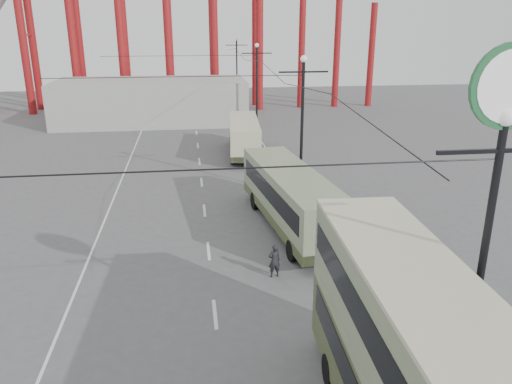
{
  "coord_description": "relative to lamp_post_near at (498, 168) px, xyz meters",
  "views": [
    {
      "loc": [
        -1.69,
        -13.65,
        11.14
      ],
      "look_at": [
        1.53,
        10.35,
        3.0
      ],
      "focal_mm": 35.0,
      "sensor_mm": 36.0,
      "label": 1
    }
  ],
  "objects": [
    {
      "name": "lamp_post_distant",
      "position": [
        0.0,
        65.0,
        -3.18
      ],
      "size": [
        3.2,
        0.44,
        9.32
      ],
      "color": "black",
      "rests_on": "ground"
    },
    {
      "name": "lamp_post_far",
      "position": [
        0.0,
        43.0,
        -3.18
      ],
      "size": [
        3.2,
        0.44,
        9.32
      ],
      "color": "black",
      "rests_on": "ground"
    },
    {
      "name": "pedestrian",
      "position": [
        -3.68,
        9.82,
        -7.05
      ],
      "size": [
        0.65,
        0.48,
        1.62
      ],
      "primitive_type": "imported",
      "rotation": [
        0.0,
        0.0,
        3.32
      ],
      "color": "black",
      "rests_on": "ground"
    },
    {
      "name": "ground",
      "position": [
        -5.6,
        3.0,
        -7.86
      ],
      "size": [
        160.0,
        160.0,
        0.0
      ],
      "primitive_type": "plane",
      "color": "#515153",
      "rests_on": "ground"
    },
    {
      "name": "fairground_shed",
      "position": [
        -11.6,
        50.0,
        -5.36
      ],
      "size": [
        22.0,
        10.0,
        5.0
      ],
      "primitive_type": "cube",
      "color": "#9A9A95",
      "rests_on": "ground"
    },
    {
      "name": "single_decker_green",
      "position": [
        -1.78,
        15.46,
        -5.95
      ],
      "size": [
        4.09,
        12.19,
        3.38
      ],
      "rotation": [
        0.0,
        0.0,
        0.11
      ],
      "color": "gray",
      "rests_on": "ground"
    },
    {
      "name": "road_markings",
      "position": [
        -6.46,
        22.7,
        -7.86
      ],
      "size": [
        12.52,
        120.0,
        0.01
      ],
      "color": "silver",
      "rests_on": "ground"
    },
    {
      "name": "lamp_post_mid",
      "position": [
        0.0,
        21.0,
        -3.18
      ],
      "size": [
        3.2,
        0.44,
        9.32
      ],
      "color": "black",
      "rests_on": "ground"
    },
    {
      "name": "double_decker_bus",
      "position": [
        -2.09,
        -0.6,
        -4.72
      ],
      "size": [
        3.08,
        10.54,
        5.6
      ],
      "rotation": [
        0.0,
        0.0,
        -0.04
      ],
      "color": "#384324",
      "rests_on": "ground"
    },
    {
      "name": "lamp_post_near",
      "position": [
        0.0,
        0.0,
        0.0
      ],
      "size": [
        3.2,
        0.44,
        10.8
      ],
      "color": "black",
      "rests_on": "ground"
    },
    {
      "name": "single_decker_cream",
      "position": [
        -2.53,
        32.92,
        -6.11
      ],
      "size": [
        3.29,
        10.15,
        3.11
      ],
      "rotation": [
        0.0,
        0.0,
        -0.08
      ],
      "color": "beige",
      "rests_on": "ground"
    }
  ]
}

